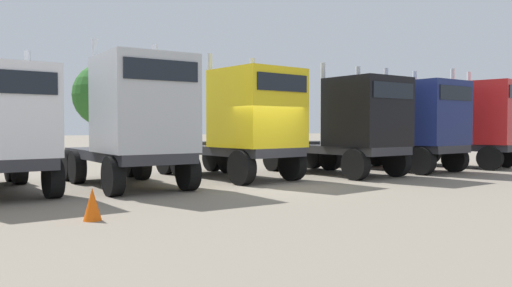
{
  "coord_description": "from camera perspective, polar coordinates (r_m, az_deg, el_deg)",
  "views": [
    {
      "loc": [
        -8.72,
        -13.07,
        1.85
      ],
      "look_at": [
        0.87,
        3.02,
        1.23
      ],
      "focal_mm": 35.79,
      "sensor_mm": 36.0,
      "label": 1
    }
  ],
  "objects": [
    {
      "name": "oak_far_right",
      "position": [
        37.52,
        2.52,
        5.11
      ],
      "size": [
        4.04,
        4.04,
        5.99
      ],
      "color": "#4C3823",
      "rests_on": "ground"
    },
    {
      "name": "semi_truck_navy",
      "position": [
        22.06,
        17.22,
        1.96
      ],
      "size": [
        3.14,
        6.58,
        4.26
      ],
      "rotation": [
        0.0,
        0.0,
        -1.47
      ],
      "color": "#333338",
      "rests_on": "ground"
    },
    {
      "name": "ground",
      "position": [
        15.82,
        2.9,
        -4.84
      ],
      "size": [
        200.0,
        200.0,
        0.0
      ],
      "primitive_type": "plane",
      "color": "gray"
    },
    {
      "name": "traffic_cone_near",
      "position": [
        10.6,
        -17.82,
        -6.47
      ],
      "size": [
        0.36,
        0.36,
        0.65
      ],
      "primitive_type": "cone",
      "color": "#F2590C",
      "rests_on": "ground"
    },
    {
      "name": "oak_far_centre",
      "position": [
        32.66,
        -16.54,
        5.21
      ],
      "size": [
        3.87,
        3.87,
        5.74
      ],
      "color": "#4C3823",
      "rests_on": "ground"
    },
    {
      "name": "semi_truck_red",
      "position": [
        25.05,
        23.28,
        2.02
      ],
      "size": [
        4.01,
        6.4,
        4.44
      ],
      "rotation": [
        0.0,
        0.0,
        -1.3
      ],
      "color": "#333338",
      "rests_on": "ground"
    },
    {
      "name": "semi_truck_yellow",
      "position": [
        17.67,
        -1.1,
        2.37
      ],
      "size": [
        3.4,
        6.38,
        4.38
      ],
      "rotation": [
        0.0,
        0.0,
        -1.42
      ],
      "color": "#333338",
      "rests_on": "ground"
    },
    {
      "name": "semi_truck_silver",
      "position": [
        15.47,
        -13.13,
        2.56
      ],
      "size": [
        2.84,
        6.14,
        4.48
      ],
      "rotation": [
        0.0,
        0.0,
        -1.52
      ],
      "color": "#333338",
      "rests_on": "ground"
    },
    {
      "name": "semi_truck_black",
      "position": [
        19.43,
        10.95,
        2.01
      ],
      "size": [
        3.07,
        6.05,
        4.23
      ],
      "rotation": [
        0.0,
        0.0,
        -1.48
      ],
      "color": "#333338",
      "rests_on": "ground"
    }
  ]
}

